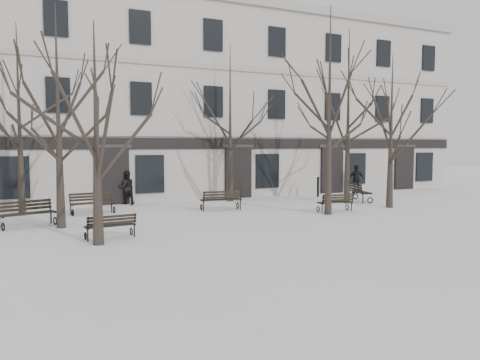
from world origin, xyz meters
TOP-DOWN VIEW (x-y plane):
  - ground at (0.00, 0.00)m, footprint 100.00×100.00m
  - building at (0.00, 12.96)m, footprint 40.40×10.20m
  - tree_0 at (-5.65, -1.72)m, footprint 4.66×4.66m
  - tree_1 at (-6.45, 1.85)m, footprint 5.64×5.64m
  - tree_2 at (4.34, 0.45)m, footprint 6.24×6.24m
  - tree_3 at (8.39, 1.07)m, footprint 5.10×5.10m
  - tree_4 at (-7.72, 6.10)m, footprint 5.75×5.75m
  - tree_5 at (2.50, 6.78)m, footprint 5.85×5.85m
  - tree_6 at (7.54, 3.26)m, footprint 6.21×6.21m
  - bench_0 at (-7.56, 2.59)m, footprint 2.04×1.27m
  - bench_1 at (-5.15, -0.92)m, footprint 1.64×0.75m
  - bench_2 at (5.16, 1.00)m, footprint 1.68×0.68m
  - bench_3 at (-4.93, 4.98)m, footprint 1.93×0.90m
  - bench_4 at (0.64, 3.62)m, footprint 1.93×0.84m
  - bench_5 at (8.66, 3.74)m, footprint 1.24×2.10m
  - bollard_a at (-2.74, 7.15)m, footprint 0.13×0.13m
  - bollard_b at (7.99, 6.52)m, footprint 0.15×0.15m
  - pedestrian_b at (-2.86, 7.79)m, footprint 0.84×0.66m
  - pedestrian_c at (11.25, 7.06)m, footprint 1.11×0.64m

SIDE VIEW (x-z plane):
  - ground at x=0.00m, z-range 0.00..0.00m
  - pedestrian_b at x=-2.86m, z-range -0.85..0.85m
  - pedestrian_c at x=11.25m, z-range -0.89..0.89m
  - bench_1 at x=-5.15m, z-range 0.03..0.83m
  - bench_2 at x=5.16m, z-range 0.04..0.87m
  - bench_3 at x=-4.93m, z-range 0.04..0.98m
  - bench_4 at x=0.64m, z-range 0.04..0.99m
  - bollard_a at x=-2.74m, z-range 0.03..1.03m
  - bench_0 at x=-7.56m, z-range 0.04..1.02m
  - bench_5 at x=8.66m, z-range 0.04..1.05m
  - bollard_b at x=7.99m, z-range 0.04..1.21m
  - tree_0 at x=-5.65m, z-range 0.83..7.48m
  - tree_3 at x=8.39m, z-range 0.91..8.19m
  - tree_1 at x=-6.45m, z-range 1.01..9.06m
  - tree_4 at x=-7.72m, z-range 1.03..9.25m
  - tree_5 at x=2.50m, z-range 1.05..9.40m
  - building at x=0.00m, z-range -0.18..11.22m
  - tree_6 at x=7.54m, z-range 1.11..9.98m
  - tree_2 at x=4.34m, z-range 1.12..10.03m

